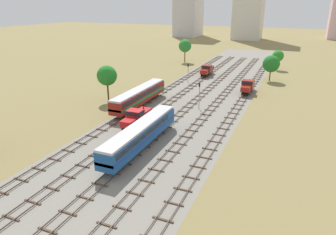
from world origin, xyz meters
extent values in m
plane|color=olive|center=(0.00, 56.00, 0.00)|extent=(480.00, 480.00, 0.00)
cube|color=gray|center=(0.00, 56.00, 0.00)|extent=(23.88, 176.00, 0.01)
cube|color=#47382D|center=(-10.66, 57.00, 0.22)|extent=(0.07, 126.00, 0.15)
cube|color=#47382D|center=(-9.22, 57.00, 0.22)|extent=(0.07, 126.00, 0.15)
cube|color=brown|center=(-9.94, 10.50, 0.07)|extent=(2.40, 0.22, 0.14)
cube|color=brown|center=(-9.94, 13.50, 0.07)|extent=(2.40, 0.22, 0.14)
cube|color=brown|center=(-9.94, 16.50, 0.07)|extent=(2.40, 0.22, 0.14)
cube|color=brown|center=(-9.94, 19.50, 0.07)|extent=(2.40, 0.22, 0.14)
cube|color=brown|center=(-9.94, 22.50, 0.07)|extent=(2.40, 0.22, 0.14)
cube|color=brown|center=(-9.94, 25.50, 0.07)|extent=(2.40, 0.22, 0.14)
cube|color=brown|center=(-9.94, 28.50, 0.07)|extent=(2.40, 0.22, 0.14)
cube|color=brown|center=(-9.94, 31.50, 0.07)|extent=(2.40, 0.22, 0.14)
cube|color=brown|center=(-9.94, 34.50, 0.07)|extent=(2.40, 0.22, 0.14)
cube|color=brown|center=(-9.94, 37.50, 0.07)|extent=(2.40, 0.22, 0.14)
cube|color=brown|center=(-9.94, 40.50, 0.07)|extent=(2.40, 0.22, 0.14)
cube|color=brown|center=(-9.94, 43.50, 0.07)|extent=(2.40, 0.22, 0.14)
cube|color=brown|center=(-9.94, 46.50, 0.07)|extent=(2.40, 0.22, 0.14)
cube|color=brown|center=(-9.94, 49.50, 0.07)|extent=(2.40, 0.22, 0.14)
cube|color=brown|center=(-9.94, 52.50, 0.07)|extent=(2.40, 0.22, 0.14)
cube|color=brown|center=(-9.94, 55.50, 0.07)|extent=(2.40, 0.22, 0.14)
cube|color=brown|center=(-9.94, 58.50, 0.07)|extent=(2.40, 0.22, 0.14)
cube|color=brown|center=(-9.94, 61.50, 0.07)|extent=(2.40, 0.22, 0.14)
cube|color=brown|center=(-9.94, 64.50, 0.07)|extent=(2.40, 0.22, 0.14)
cube|color=brown|center=(-9.94, 67.50, 0.07)|extent=(2.40, 0.22, 0.14)
cube|color=brown|center=(-9.94, 70.50, 0.07)|extent=(2.40, 0.22, 0.14)
cube|color=brown|center=(-9.94, 73.50, 0.07)|extent=(2.40, 0.22, 0.14)
cube|color=brown|center=(-9.94, 76.50, 0.07)|extent=(2.40, 0.22, 0.14)
cube|color=brown|center=(-9.94, 79.50, 0.07)|extent=(2.40, 0.22, 0.14)
cube|color=brown|center=(-9.94, 82.50, 0.07)|extent=(2.40, 0.22, 0.14)
cube|color=brown|center=(-9.94, 85.50, 0.07)|extent=(2.40, 0.22, 0.14)
cube|color=brown|center=(-9.94, 88.50, 0.07)|extent=(2.40, 0.22, 0.14)
cube|color=brown|center=(-9.94, 91.50, 0.07)|extent=(2.40, 0.22, 0.14)
cube|color=brown|center=(-9.94, 94.50, 0.07)|extent=(2.40, 0.22, 0.14)
cube|color=brown|center=(-9.94, 97.50, 0.07)|extent=(2.40, 0.22, 0.14)
cube|color=brown|center=(-9.94, 100.50, 0.07)|extent=(2.40, 0.22, 0.14)
cube|color=brown|center=(-9.94, 103.50, 0.07)|extent=(2.40, 0.22, 0.14)
cube|color=brown|center=(-9.94, 106.50, 0.07)|extent=(2.40, 0.22, 0.14)
cube|color=brown|center=(-9.94, 109.50, 0.07)|extent=(2.40, 0.22, 0.14)
cube|color=brown|center=(-9.94, 112.50, 0.07)|extent=(2.40, 0.22, 0.14)
cube|color=brown|center=(-9.94, 115.50, 0.07)|extent=(2.40, 0.22, 0.14)
cube|color=brown|center=(-9.94, 118.50, 0.07)|extent=(2.40, 0.22, 0.14)
cube|color=#47382D|center=(-5.69, 57.00, 0.22)|extent=(0.07, 126.00, 0.15)
cube|color=#47382D|center=(-4.25, 57.00, 0.22)|extent=(0.07, 126.00, 0.15)
cube|color=brown|center=(-4.97, 7.50, 0.07)|extent=(2.40, 0.22, 0.14)
cube|color=brown|center=(-4.97, 10.50, 0.07)|extent=(2.40, 0.22, 0.14)
cube|color=brown|center=(-4.97, 13.50, 0.07)|extent=(2.40, 0.22, 0.14)
cube|color=brown|center=(-4.97, 16.50, 0.07)|extent=(2.40, 0.22, 0.14)
cube|color=brown|center=(-4.97, 19.50, 0.07)|extent=(2.40, 0.22, 0.14)
cube|color=brown|center=(-4.97, 22.50, 0.07)|extent=(2.40, 0.22, 0.14)
cube|color=brown|center=(-4.97, 25.50, 0.07)|extent=(2.40, 0.22, 0.14)
cube|color=brown|center=(-4.97, 28.50, 0.07)|extent=(2.40, 0.22, 0.14)
cube|color=brown|center=(-4.97, 31.50, 0.07)|extent=(2.40, 0.22, 0.14)
cube|color=brown|center=(-4.97, 34.50, 0.07)|extent=(2.40, 0.22, 0.14)
cube|color=brown|center=(-4.97, 37.50, 0.07)|extent=(2.40, 0.22, 0.14)
cube|color=brown|center=(-4.97, 40.50, 0.07)|extent=(2.40, 0.22, 0.14)
cube|color=brown|center=(-4.97, 43.50, 0.07)|extent=(2.40, 0.22, 0.14)
cube|color=brown|center=(-4.97, 46.50, 0.07)|extent=(2.40, 0.22, 0.14)
cube|color=brown|center=(-4.97, 49.50, 0.07)|extent=(2.40, 0.22, 0.14)
cube|color=brown|center=(-4.97, 52.50, 0.07)|extent=(2.40, 0.22, 0.14)
cube|color=brown|center=(-4.97, 55.50, 0.07)|extent=(2.40, 0.22, 0.14)
cube|color=brown|center=(-4.97, 58.50, 0.07)|extent=(2.40, 0.22, 0.14)
cube|color=brown|center=(-4.97, 61.50, 0.07)|extent=(2.40, 0.22, 0.14)
cube|color=brown|center=(-4.97, 64.50, 0.07)|extent=(2.40, 0.22, 0.14)
cube|color=brown|center=(-4.97, 67.50, 0.07)|extent=(2.40, 0.22, 0.14)
cube|color=brown|center=(-4.97, 70.50, 0.07)|extent=(2.40, 0.22, 0.14)
cube|color=brown|center=(-4.97, 73.50, 0.07)|extent=(2.40, 0.22, 0.14)
cube|color=brown|center=(-4.97, 76.50, 0.07)|extent=(2.40, 0.22, 0.14)
cube|color=brown|center=(-4.97, 79.50, 0.07)|extent=(2.40, 0.22, 0.14)
cube|color=brown|center=(-4.97, 82.50, 0.07)|extent=(2.40, 0.22, 0.14)
cube|color=brown|center=(-4.97, 85.50, 0.07)|extent=(2.40, 0.22, 0.14)
cube|color=brown|center=(-4.97, 88.50, 0.07)|extent=(2.40, 0.22, 0.14)
cube|color=brown|center=(-4.97, 91.50, 0.07)|extent=(2.40, 0.22, 0.14)
cube|color=brown|center=(-4.97, 94.50, 0.07)|extent=(2.40, 0.22, 0.14)
cube|color=brown|center=(-4.97, 97.50, 0.07)|extent=(2.40, 0.22, 0.14)
cube|color=brown|center=(-4.97, 100.50, 0.07)|extent=(2.40, 0.22, 0.14)
cube|color=brown|center=(-4.97, 103.50, 0.07)|extent=(2.40, 0.22, 0.14)
cube|color=brown|center=(-4.97, 106.50, 0.07)|extent=(2.40, 0.22, 0.14)
cube|color=brown|center=(-4.97, 109.50, 0.07)|extent=(2.40, 0.22, 0.14)
cube|color=brown|center=(-4.97, 112.50, 0.07)|extent=(2.40, 0.22, 0.14)
cube|color=brown|center=(-4.97, 115.50, 0.07)|extent=(2.40, 0.22, 0.14)
cube|color=brown|center=(-4.97, 118.50, 0.07)|extent=(2.40, 0.22, 0.14)
cube|color=#47382D|center=(-0.72, 57.00, 0.22)|extent=(0.07, 126.00, 0.15)
cube|color=#47382D|center=(0.72, 57.00, 0.22)|extent=(0.07, 126.00, 0.15)
cube|color=brown|center=(0.00, 7.50, 0.07)|extent=(2.40, 0.22, 0.14)
cube|color=brown|center=(0.00, 10.50, 0.07)|extent=(2.40, 0.22, 0.14)
cube|color=brown|center=(0.00, 13.50, 0.07)|extent=(2.40, 0.22, 0.14)
cube|color=brown|center=(0.00, 16.50, 0.07)|extent=(2.40, 0.22, 0.14)
cube|color=brown|center=(0.00, 19.50, 0.07)|extent=(2.40, 0.22, 0.14)
cube|color=brown|center=(0.00, 22.50, 0.07)|extent=(2.40, 0.22, 0.14)
cube|color=brown|center=(0.00, 25.50, 0.07)|extent=(2.40, 0.22, 0.14)
cube|color=brown|center=(0.00, 28.50, 0.07)|extent=(2.40, 0.22, 0.14)
cube|color=brown|center=(0.00, 31.50, 0.07)|extent=(2.40, 0.22, 0.14)
cube|color=brown|center=(0.00, 34.50, 0.07)|extent=(2.40, 0.22, 0.14)
cube|color=brown|center=(0.00, 37.50, 0.07)|extent=(2.40, 0.22, 0.14)
cube|color=brown|center=(0.00, 40.50, 0.07)|extent=(2.40, 0.22, 0.14)
cube|color=brown|center=(0.00, 43.50, 0.07)|extent=(2.40, 0.22, 0.14)
cube|color=brown|center=(0.00, 46.50, 0.07)|extent=(2.40, 0.22, 0.14)
cube|color=brown|center=(0.00, 49.50, 0.07)|extent=(2.40, 0.22, 0.14)
cube|color=brown|center=(0.00, 52.50, 0.07)|extent=(2.40, 0.22, 0.14)
cube|color=brown|center=(0.00, 55.50, 0.07)|extent=(2.40, 0.22, 0.14)
cube|color=brown|center=(0.00, 58.50, 0.07)|extent=(2.40, 0.22, 0.14)
cube|color=brown|center=(0.00, 61.50, 0.07)|extent=(2.40, 0.22, 0.14)
cube|color=brown|center=(0.00, 64.50, 0.07)|extent=(2.40, 0.22, 0.14)
cube|color=brown|center=(0.00, 67.50, 0.07)|extent=(2.40, 0.22, 0.14)
cube|color=brown|center=(0.00, 70.50, 0.07)|extent=(2.40, 0.22, 0.14)
cube|color=brown|center=(0.00, 73.50, 0.07)|extent=(2.40, 0.22, 0.14)
cube|color=brown|center=(0.00, 76.50, 0.07)|extent=(2.40, 0.22, 0.14)
cube|color=brown|center=(0.00, 79.50, 0.07)|extent=(2.40, 0.22, 0.14)
cube|color=brown|center=(0.00, 82.50, 0.07)|extent=(2.40, 0.22, 0.14)
cube|color=brown|center=(0.00, 85.50, 0.07)|extent=(2.40, 0.22, 0.14)
cube|color=brown|center=(0.00, 88.50, 0.07)|extent=(2.40, 0.22, 0.14)
cube|color=brown|center=(0.00, 91.50, 0.07)|extent=(2.40, 0.22, 0.14)
cube|color=brown|center=(0.00, 94.50, 0.07)|extent=(2.40, 0.22, 0.14)
cube|color=brown|center=(0.00, 97.50, 0.07)|extent=(2.40, 0.22, 0.14)
cube|color=brown|center=(0.00, 100.50, 0.07)|extent=(2.40, 0.22, 0.14)
cube|color=brown|center=(0.00, 103.50, 0.07)|extent=(2.40, 0.22, 0.14)
cube|color=brown|center=(0.00, 106.50, 0.07)|extent=(2.40, 0.22, 0.14)
cube|color=brown|center=(0.00, 109.50, 0.07)|extent=(2.40, 0.22, 0.14)
cube|color=brown|center=(0.00, 112.50, 0.07)|extent=(2.40, 0.22, 0.14)
cube|color=brown|center=(0.00, 115.50, 0.07)|extent=(2.40, 0.22, 0.14)
cube|color=brown|center=(0.00, 118.50, 0.07)|extent=(2.40, 0.22, 0.14)
cube|color=#47382D|center=(4.25, 57.00, 0.22)|extent=(0.07, 126.00, 0.15)
cube|color=#47382D|center=(5.69, 57.00, 0.22)|extent=(0.07, 126.00, 0.15)
cube|color=brown|center=(4.97, 10.50, 0.07)|extent=(2.40, 0.22, 0.14)
cube|color=brown|center=(4.97, 13.50, 0.07)|extent=(2.40, 0.22, 0.14)
cube|color=brown|center=(4.97, 16.50, 0.07)|extent=(2.40, 0.22, 0.14)
cube|color=brown|center=(4.97, 19.50, 0.07)|extent=(2.40, 0.22, 0.14)
cube|color=brown|center=(4.97, 22.50, 0.07)|extent=(2.40, 0.22, 0.14)
cube|color=brown|center=(4.97, 25.50, 0.07)|extent=(2.40, 0.22, 0.14)
cube|color=brown|center=(4.97, 28.50, 0.07)|extent=(2.40, 0.22, 0.14)
cube|color=brown|center=(4.97, 31.50, 0.07)|extent=(2.40, 0.22, 0.14)
cube|color=brown|center=(4.97, 34.50, 0.07)|extent=(2.40, 0.22, 0.14)
cube|color=brown|center=(4.97, 37.50, 0.07)|extent=(2.40, 0.22, 0.14)
cube|color=brown|center=(4.97, 40.50, 0.07)|extent=(2.40, 0.22, 0.14)
cube|color=brown|center=(4.97, 43.50, 0.07)|extent=(2.40, 0.22, 0.14)
cube|color=brown|center=(4.97, 46.50, 0.07)|extent=(2.40, 0.22, 0.14)
cube|color=brown|center=(4.97, 49.50, 0.07)|extent=(2.40, 0.22, 0.14)
cube|color=brown|center=(4.97, 52.50, 0.07)|extent=(2.40, 0.22, 0.14)
cube|color=brown|center=(4.97, 55.50, 0.07)|extent=(2.40, 0.22, 0.14)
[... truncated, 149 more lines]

